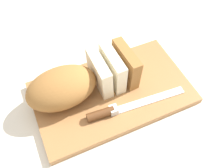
# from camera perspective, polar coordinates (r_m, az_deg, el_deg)

# --- Properties ---
(ground_plane) EXTENTS (3.00, 3.00, 0.00)m
(ground_plane) POSITION_cam_1_polar(r_m,az_deg,el_deg) (0.69, 0.00, -2.44)
(ground_plane) COLOR silver
(cutting_board) EXTENTS (0.42, 0.26, 0.02)m
(cutting_board) POSITION_cam_1_polar(r_m,az_deg,el_deg) (0.68, 0.00, -1.98)
(cutting_board) COLOR #9E6B3D
(cutting_board) RESTS_ON ground_plane
(bread_loaf) EXTENTS (0.29, 0.12, 0.09)m
(bread_loaf) POSITION_cam_1_polar(r_m,az_deg,el_deg) (0.64, -7.63, 0.63)
(bread_loaf) COLOR #996633
(bread_loaf) RESTS_ON cutting_board
(bread_knife) EXTENTS (0.27, 0.05, 0.02)m
(bread_knife) POSITION_cam_1_polar(r_m,az_deg,el_deg) (0.63, 0.52, -5.92)
(bread_knife) COLOR silver
(bread_knife) RESTS_ON cutting_board
(crumb_near_knife) EXTENTS (0.01, 0.01, 0.01)m
(crumb_near_knife) POSITION_cam_1_polar(r_m,az_deg,el_deg) (0.66, 0.48, -1.93)
(crumb_near_knife) COLOR tan
(crumb_near_knife) RESTS_ON cutting_board
(crumb_near_loaf) EXTENTS (0.00, 0.00, 0.00)m
(crumb_near_loaf) POSITION_cam_1_polar(r_m,az_deg,el_deg) (0.68, -2.86, 0.11)
(crumb_near_loaf) COLOR tan
(crumb_near_loaf) RESTS_ON cutting_board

